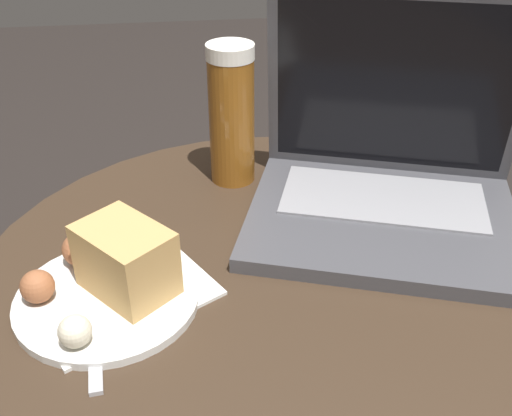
% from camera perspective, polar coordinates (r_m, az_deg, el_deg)
% --- Properties ---
extents(table, '(0.67, 0.67, 0.52)m').
position_cam_1_polar(table, '(0.75, 2.04, -14.70)').
color(table, '#9E9EA3').
rests_on(table, ground_plane).
extents(napkin, '(0.21, 0.19, 0.00)m').
position_cam_1_polar(napkin, '(0.63, -12.58, -8.19)').
color(napkin, white).
rests_on(napkin, table).
extents(laptop, '(0.38, 0.34, 0.26)m').
position_cam_1_polar(laptop, '(0.74, 12.28, 3.14)').
color(laptop, '#47474C').
rests_on(laptop, table).
extents(beer_glass, '(0.06, 0.06, 0.19)m').
position_cam_1_polar(beer_glass, '(0.78, -2.34, 8.85)').
color(beer_glass, brown).
rests_on(beer_glass, table).
extents(snack_plate, '(0.19, 0.19, 0.08)m').
position_cam_1_polar(snack_plate, '(0.62, -13.64, -6.38)').
color(snack_plate, silver).
rests_on(snack_plate, table).
extents(fork, '(0.04, 0.17, 0.00)m').
position_cam_1_polar(fork, '(0.61, -15.11, -9.95)').
color(fork, '#B2B2B7').
rests_on(fork, table).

